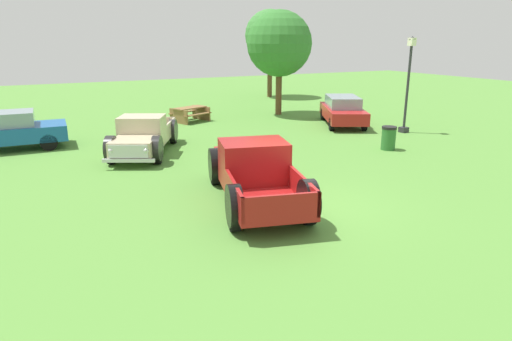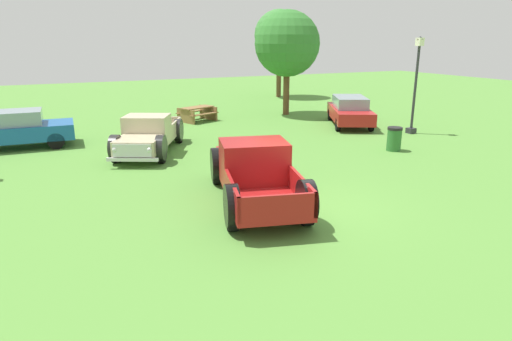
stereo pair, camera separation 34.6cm
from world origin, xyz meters
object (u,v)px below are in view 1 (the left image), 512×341
object	(u,v)px
sedan_distant_b	(3,130)
oak_tree_center	(279,44)
lamp_post_near	(408,83)
picnic_table	(190,112)
sedan_distant_a	(343,110)
pickup_truck_behind_left	(142,137)
pickup_truck_foreground	(253,171)
oak_tree_west	(270,36)
trash_can	(389,138)

from	to	relation	value
sedan_distant_b	oak_tree_center	xyz separation A→B (m)	(14.23, 2.74, 3.24)
lamp_post_near	picnic_table	xyz separation A→B (m)	(-8.21, 7.43, -1.83)
sedan_distant_b	sedan_distant_a	bearing A→B (deg)	-6.22
pickup_truck_behind_left	pickup_truck_foreground	bearing A→B (deg)	-75.29
oak_tree_west	lamp_post_near	bearing A→B (deg)	-93.10
sedan_distant_b	lamp_post_near	size ratio (longest dim) A/B	1.05
pickup_truck_foreground	pickup_truck_behind_left	xyz separation A→B (m)	(-1.64, 6.24, -0.07)
pickup_truck_foreground	sedan_distant_b	world-z (taller)	pickup_truck_foreground
trash_can	oak_tree_center	bearing A→B (deg)	87.73
sedan_distant_a	sedan_distant_b	world-z (taller)	sedan_distant_b
sedan_distant_a	lamp_post_near	distance (m)	3.60
sedan_distant_b	lamp_post_near	distance (m)	17.66
sedan_distant_b	picnic_table	bearing A→B (deg)	17.81
lamp_post_near	oak_tree_west	xyz separation A→B (m)	(0.81, 15.01, 2.22)
pickup_truck_behind_left	oak_tree_west	distance (m)	19.28
pickup_truck_foreground	lamp_post_near	xyz separation A→B (m)	(10.55, 4.94, 1.54)
pickup_truck_foreground	sedan_distant_a	world-z (taller)	pickup_truck_foreground
pickup_truck_foreground	pickup_truck_behind_left	world-z (taller)	pickup_truck_foreground
trash_can	oak_tree_center	distance (m)	10.32
pickup_truck_foreground	lamp_post_near	bearing A→B (deg)	25.08
sedan_distant_a	sedan_distant_b	distance (m)	15.63
pickup_truck_behind_left	picnic_table	bearing A→B (deg)	56.97
sedan_distant_a	sedan_distant_b	xyz separation A→B (m)	(-15.54, 1.69, 0.03)
trash_can	oak_tree_center	world-z (taller)	oak_tree_center
sedan_distant_a	oak_tree_center	size ratio (longest dim) A/B	0.80
sedan_distant_a	picnic_table	xyz separation A→B (m)	(-6.77, 4.51, -0.28)
pickup_truck_behind_left	trash_can	xyz separation A→B (m)	(9.05, -3.63, -0.24)
oak_tree_west	oak_tree_center	size ratio (longest dim) A/B	1.09
pickup_truck_foreground	lamp_post_near	world-z (taller)	lamp_post_near
pickup_truck_foreground	oak_tree_west	distance (m)	23.27
picnic_table	trash_can	world-z (taller)	trash_can
pickup_truck_foreground	sedan_distant_b	distance (m)	11.51
oak_tree_west	picnic_table	bearing A→B (deg)	-139.94
sedan_distant_b	trash_can	world-z (taller)	sedan_distant_b
trash_can	sedan_distant_a	bearing A→B (deg)	72.09
pickup_truck_foreground	oak_tree_west	bearing A→B (deg)	60.34
pickup_truck_behind_left	picnic_table	xyz separation A→B (m)	(3.98, 6.12, -0.22)
trash_can	oak_tree_center	size ratio (longest dim) A/B	0.16
lamp_post_near	picnic_table	distance (m)	11.22
oak_tree_west	pickup_truck_foreground	bearing A→B (deg)	-119.66
sedan_distant_b	oak_tree_west	xyz separation A→B (m)	(17.79, 10.41, 3.75)
pickup_truck_foreground	sedan_distant_a	distance (m)	12.03
lamp_post_near	oak_tree_center	bearing A→B (deg)	110.54
pickup_truck_foreground	oak_tree_center	bearing A→B (deg)	57.60
oak_tree_west	pickup_truck_behind_left	bearing A→B (deg)	-133.48
pickup_truck_behind_left	lamp_post_near	distance (m)	12.36
pickup_truck_behind_left	sedan_distant_b	distance (m)	5.82
sedan_distant_b	lamp_post_near	bearing A→B (deg)	-15.18
pickup_truck_foreground	oak_tree_center	size ratio (longest dim) A/B	0.96
picnic_table	oak_tree_west	world-z (taller)	oak_tree_west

